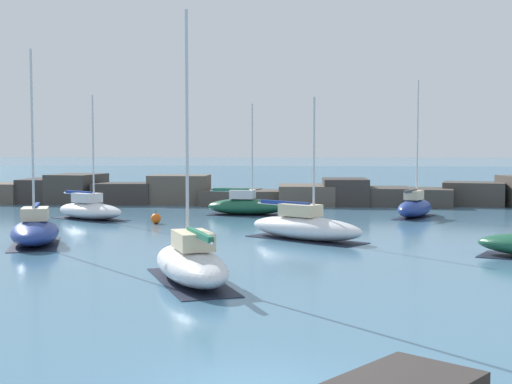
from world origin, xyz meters
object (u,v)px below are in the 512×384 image
sailboat_moored_4 (90,209)px  sailboat_moored_8 (246,205)px  mooring_buoy_orange_near (156,219)px  sailboat_moored_1 (191,262)px  sailboat_moored_5 (415,207)px  sailboat_moored_6 (35,231)px  sailboat_moored_3 (305,226)px

sailboat_moored_4 → sailboat_moored_8: sailboat_moored_4 is taller
sailboat_moored_4 → mooring_buoy_orange_near: (5.19, -2.40, -0.33)m
mooring_buoy_orange_near → sailboat_moored_4: bearing=155.2°
mooring_buoy_orange_near → sailboat_moored_1: bearing=-73.3°
sailboat_moored_1 → sailboat_moored_8: bearing=91.4°
sailboat_moored_5 → sailboat_moored_8: sailboat_moored_5 is taller
sailboat_moored_5 → sailboat_moored_6: sailboat_moored_6 is taller
sailboat_moored_1 → sailboat_moored_5: size_ratio=1.04×
sailboat_moored_3 → sailboat_moored_4: size_ratio=0.90×
sailboat_moored_3 → sailboat_moored_4: sailboat_moored_4 is taller
sailboat_moored_5 → sailboat_moored_1: bearing=-114.5°
sailboat_moored_4 → sailboat_moored_6: bearing=-84.1°
sailboat_moored_1 → sailboat_moored_6: (-9.73, 9.22, -0.02)m
sailboat_moored_1 → sailboat_moored_5: sailboat_moored_1 is taller
mooring_buoy_orange_near → sailboat_moored_3: bearing=-35.8°
sailboat_moored_4 → sailboat_moored_8: (10.40, 4.08, 0.01)m
sailboat_moored_1 → sailboat_moored_3: (3.95, 12.37, -0.03)m
sailboat_moored_3 → mooring_buoy_orange_near: bearing=144.2°
sailboat_moored_1 → sailboat_moored_6: size_ratio=1.02×
sailboat_moored_3 → sailboat_moored_5: size_ratio=0.79×
sailboat_moored_8 → sailboat_moored_4: bearing=-158.6°
sailboat_moored_3 → sailboat_moored_5: (7.46, 12.72, 0.03)m
sailboat_moored_3 → sailboat_moored_4: bearing=147.7°
sailboat_moored_1 → sailboat_moored_4: (-11.03, 21.82, -0.07)m
sailboat_moored_4 → sailboat_moored_3: bearing=-32.3°
sailboat_moored_8 → sailboat_moored_1: bearing=-88.6°
sailboat_moored_1 → sailboat_moored_6: sailboat_moored_1 is taller
sailboat_moored_8 → mooring_buoy_orange_near: (-5.21, -6.48, -0.35)m
sailboat_moored_3 → sailboat_moored_6: size_ratio=0.77×
sailboat_moored_5 → sailboat_moored_6: (-21.14, -15.87, -0.03)m
sailboat_moored_4 → mooring_buoy_orange_near: size_ratio=9.79×
sailboat_moored_3 → sailboat_moored_8: sailboat_moored_8 is taller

